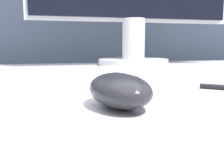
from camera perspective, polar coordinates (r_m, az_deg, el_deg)
The scene contains 3 objects.
partition_panel at distance 1.13m, azimuth -11.68°, elevation -4.77°, with size 5.00×0.03×1.12m.
computer_mouse_near at distance 0.29m, azimuth 1.59°, elevation -1.28°, with size 0.07×0.11×0.04m.
keyboard at distance 0.46m, azimuth -10.57°, elevation 1.34°, with size 0.38×0.18×0.02m.
Camera 1 is at (-0.05, -0.40, 0.82)m, focal length 42.00 mm.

